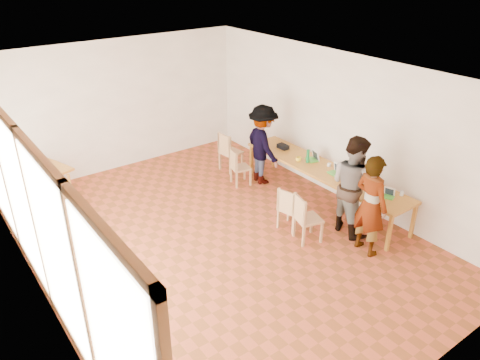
# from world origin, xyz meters

# --- Properties ---
(ground) EXTENTS (8.00, 8.00, 0.00)m
(ground) POSITION_xyz_m (0.00, 0.00, 0.00)
(ground) COLOR #AF492A
(ground) RESTS_ON ground
(wall_back) EXTENTS (6.00, 0.10, 3.00)m
(wall_back) POSITION_xyz_m (0.00, 4.00, 1.50)
(wall_back) COLOR white
(wall_back) RESTS_ON ground
(wall_front) EXTENTS (6.00, 0.10, 3.00)m
(wall_front) POSITION_xyz_m (0.00, -4.00, 1.50)
(wall_front) COLOR white
(wall_front) RESTS_ON ground
(wall_right) EXTENTS (0.10, 8.00, 3.00)m
(wall_right) POSITION_xyz_m (3.00, 0.00, 1.50)
(wall_right) COLOR white
(wall_right) RESTS_ON ground
(window_wall) EXTENTS (0.10, 8.00, 3.00)m
(window_wall) POSITION_xyz_m (-2.96, 0.00, 1.50)
(window_wall) COLOR white
(window_wall) RESTS_ON ground
(ceiling) EXTENTS (6.00, 8.00, 0.04)m
(ceiling) POSITION_xyz_m (0.00, 0.00, 3.02)
(ceiling) COLOR white
(ceiling) RESTS_ON wall_back
(communal_table) EXTENTS (0.80, 4.00, 0.75)m
(communal_table) POSITION_xyz_m (2.50, -0.12, 0.70)
(communal_table) COLOR #C4832B
(communal_table) RESTS_ON ground
(side_table) EXTENTS (0.90, 0.90, 0.75)m
(side_table) POSITION_xyz_m (-2.10, 3.20, 0.67)
(side_table) COLOR #C4832B
(side_table) RESTS_ON ground
(chair_near) EXTENTS (0.52, 0.52, 0.48)m
(chair_near) POSITION_xyz_m (1.19, -0.95, 0.55)
(chair_near) COLOR tan
(chair_near) RESTS_ON ground
(chair_mid) EXTENTS (0.48, 0.48, 0.45)m
(chair_mid) POSITION_xyz_m (1.22, -0.51, 0.52)
(chair_mid) COLOR tan
(chair_mid) RESTS_ON ground
(chair_far) EXTENTS (0.46, 0.46, 0.44)m
(chair_far) POSITION_xyz_m (1.55, 1.56, 0.51)
(chair_far) COLOR tan
(chair_far) RESTS_ON ground
(chair_empty) EXTENTS (0.48, 0.48, 0.50)m
(chair_empty) POSITION_xyz_m (1.80, 2.26, 0.57)
(chair_empty) COLOR tan
(chair_empty) RESTS_ON ground
(chair_spare) EXTENTS (0.59, 0.59, 0.55)m
(chair_spare) POSITION_xyz_m (-2.39, 2.24, 0.63)
(chair_spare) COLOR tan
(chair_spare) RESTS_ON ground
(person_near) EXTENTS (0.47, 0.68, 1.80)m
(person_near) POSITION_xyz_m (1.86, -1.82, 0.90)
(person_near) COLOR gray
(person_near) RESTS_ON ground
(person_mid) EXTENTS (0.82, 0.99, 1.87)m
(person_mid) POSITION_xyz_m (2.13, -1.19, 0.94)
(person_mid) COLOR gray
(person_mid) RESTS_ON ground
(person_far) EXTENTS (0.87, 1.25, 1.78)m
(person_far) POSITION_xyz_m (2.10, 1.35, 0.89)
(person_far) COLOR gray
(person_far) RESTS_ON ground
(laptop_near) EXTENTS (0.24, 0.26, 0.18)m
(laptop_near) POSITION_xyz_m (2.59, -1.64, 0.80)
(laptop_near) COLOR green
(laptop_near) RESTS_ON communal_table
(laptop_mid) EXTENTS (0.24, 0.28, 0.22)m
(laptop_mid) POSITION_xyz_m (2.54, -0.43, 0.81)
(laptop_mid) COLOR green
(laptop_mid) RESTS_ON communal_table
(laptop_far) EXTENTS (0.27, 0.30, 0.22)m
(laptop_far) POSITION_xyz_m (2.64, 0.32, 0.81)
(laptop_far) COLOR green
(laptop_far) RESTS_ON communal_table
(yellow_mug) EXTENTS (0.15, 0.15, 0.10)m
(yellow_mug) POSITION_xyz_m (2.34, 0.45, 0.80)
(yellow_mug) COLOR yellow
(yellow_mug) RESTS_ON communal_table
(green_bottle) EXTENTS (0.07, 0.07, 0.28)m
(green_bottle) POSITION_xyz_m (2.46, 0.31, 0.89)
(green_bottle) COLOR #157E39
(green_bottle) RESTS_ON communal_table
(clear_glass) EXTENTS (0.07, 0.07, 0.09)m
(clear_glass) POSITION_xyz_m (2.82, -1.75, 0.80)
(clear_glass) COLOR silver
(clear_glass) RESTS_ON communal_table
(condiment_cup) EXTENTS (0.08, 0.08, 0.06)m
(condiment_cup) POSITION_xyz_m (2.68, -0.09, 0.78)
(condiment_cup) COLOR white
(condiment_cup) RESTS_ON communal_table
(pink_phone) EXTENTS (0.05, 0.10, 0.01)m
(pink_phone) POSITION_xyz_m (2.20, 1.72, 0.76)
(pink_phone) COLOR #CF467E
(pink_phone) RESTS_ON communal_table
(black_pouch) EXTENTS (0.16, 0.26, 0.09)m
(black_pouch) POSITION_xyz_m (2.55, 1.18, 0.80)
(black_pouch) COLOR black
(black_pouch) RESTS_ON communal_table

